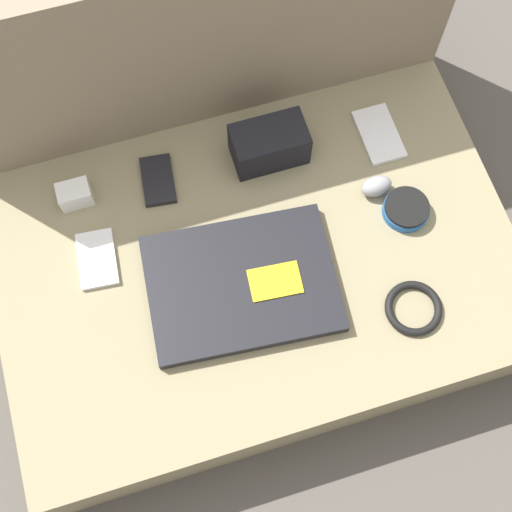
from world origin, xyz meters
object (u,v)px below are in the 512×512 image
at_px(phone_black, 97,259).
at_px(camera_pouch, 269,144).
at_px(speaker_puck, 406,209).
at_px(phone_silver, 158,180).
at_px(computer_mouse, 376,186).
at_px(laptop, 242,284).
at_px(phone_small, 379,134).
at_px(charger_brick, 75,195).

distance_m(phone_black, camera_pouch, 0.38).
height_order(speaker_puck, phone_silver, speaker_puck).
relative_size(computer_mouse, phone_silver, 0.57).
xyz_separation_m(laptop, speaker_puck, (0.33, 0.05, 0.00)).
height_order(phone_black, phone_small, same).
height_order(phone_silver, phone_small, phone_silver).
height_order(phone_black, charger_brick, charger_brick).
bearing_deg(computer_mouse, laptop, -162.31).
bearing_deg(charger_brick, camera_pouch, -2.17).
bearing_deg(speaker_puck, phone_black, 172.64).
height_order(phone_black, camera_pouch, camera_pouch).
height_order(laptop, charger_brick, charger_brick).
xyz_separation_m(laptop, phone_black, (-0.23, 0.12, -0.01)).
distance_m(laptop, charger_brick, 0.35).
xyz_separation_m(speaker_puck, phone_black, (-0.56, 0.07, -0.01)).
distance_m(computer_mouse, phone_silver, 0.41).
bearing_deg(phone_silver, computer_mouse, -13.14).
height_order(computer_mouse, charger_brick, charger_brick).
distance_m(phone_silver, phone_small, 0.43).
bearing_deg(phone_black, camera_pouch, 23.02).
bearing_deg(speaker_puck, computer_mouse, 123.25).
height_order(speaker_puck, phone_black, speaker_puck).
xyz_separation_m(phone_silver, camera_pouch, (0.22, -0.01, 0.03)).
distance_m(laptop, phone_small, 0.40).
bearing_deg(speaker_puck, camera_pouch, 137.44).
height_order(phone_small, camera_pouch, camera_pouch).
height_order(computer_mouse, speaker_puck, computer_mouse).
distance_m(camera_pouch, charger_brick, 0.37).
bearing_deg(phone_black, computer_mouse, 3.56).
height_order(phone_small, charger_brick, charger_brick).
bearing_deg(computer_mouse, phone_silver, 157.77).
bearing_deg(phone_black, speaker_puck, -2.11).
relative_size(speaker_puck, phone_small, 0.70).
height_order(phone_silver, camera_pouch, camera_pouch).
bearing_deg(laptop, computer_mouse, 25.50).
distance_m(speaker_puck, phone_silver, 0.46).
distance_m(computer_mouse, speaker_puck, 0.07).
bearing_deg(phone_silver, phone_small, 2.86).
relative_size(laptop, phone_black, 3.07).
bearing_deg(computer_mouse, speaker_puck, -59.35).
xyz_separation_m(laptop, computer_mouse, (0.29, 0.11, 0.01)).
distance_m(phone_silver, camera_pouch, 0.22).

